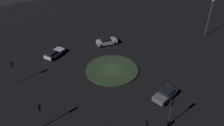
% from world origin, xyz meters
% --- Properties ---
extents(ground_plane, '(116.22, 116.22, 0.00)m').
position_xyz_m(ground_plane, '(0.00, 0.00, 0.00)').
color(ground_plane, black).
extents(roundabout_island, '(9.08, 9.08, 0.23)m').
position_xyz_m(roundabout_island, '(0.00, 0.00, 0.12)').
color(roundabout_island, '#2D4228').
rests_on(roundabout_island, ground_plane).
extents(car_white, '(4.34, 3.66, 1.33)m').
position_xyz_m(car_white, '(-5.04, -10.62, 0.69)').
color(car_white, white).
rests_on(car_white, ground_plane).
extents(car_silver, '(2.99, 4.40, 1.44)m').
position_xyz_m(car_silver, '(-9.03, -0.62, 0.76)').
color(car_silver, silver).
rests_on(car_silver, ground_plane).
extents(car_grey, '(4.02, 4.14, 1.47)m').
position_xyz_m(car_grey, '(7.56, 7.32, 0.76)').
color(car_grey, slate).
rests_on(car_grey, ground_plane).
extents(traffic_light_south, '(0.33, 0.38, 3.97)m').
position_xyz_m(traffic_light_south, '(2.53, -15.45, 2.83)').
color(traffic_light_south, '#2D2D2D').
rests_on(traffic_light_south, ground_plane).
extents(traffic_light_northeast, '(0.40, 0.37, 4.44)m').
position_xyz_m(traffic_light_northeast, '(12.63, 6.46, 3.15)').
color(traffic_light_northeast, '#2D2D2D').
rests_on(traffic_light_northeast, ground_plane).
extents(traffic_light_southeast, '(0.39, 0.38, 3.79)m').
position_xyz_m(traffic_light_southeast, '(11.88, -9.52, 2.71)').
color(traffic_light_southeast, '#2D2D2D').
rests_on(traffic_light_southeast, ground_plane).
extents(streetlamp_northwest, '(0.45, 0.45, 8.14)m').
position_xyz_m(streetlamp_northwest, '(-11.87, 21.05, 4.95)').
color(streetlamp_northwest, '#4C4C51').
rests_on(streetlamp_northwest, ground_plane).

